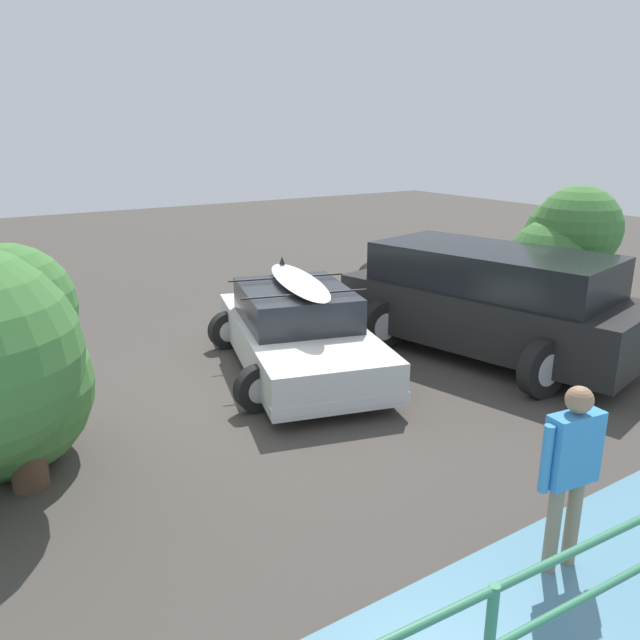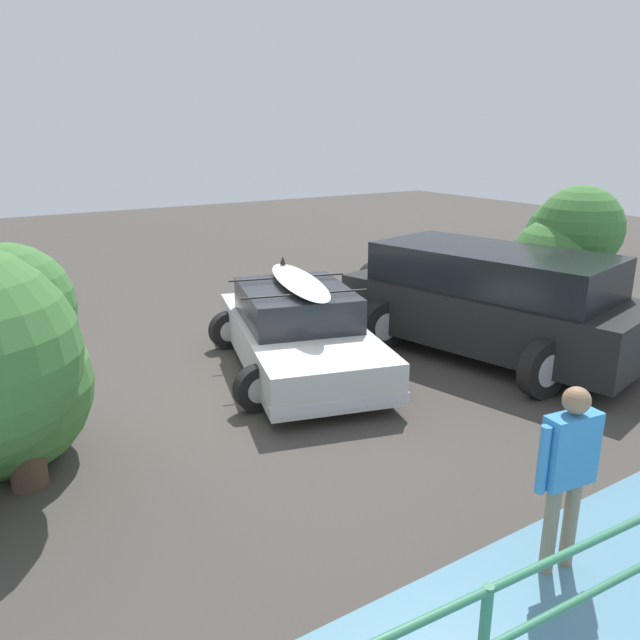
# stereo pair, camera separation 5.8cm
# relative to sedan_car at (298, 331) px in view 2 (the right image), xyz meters

# --- Properties ---
(ground_plane) EXTENTS (44.00, 44.00, 0.02)m
(ground_plane) POSITION_rel_sedan_car_xyz_m (0.81, 0.57, -0.62)
(ground_plane) COLOR #423D38
(ground_plane) RESTS_ON ground
(sedan_car) EXTENTS (3.10, 4.53, 1.54)m
(sedan_car) POSITION_rel_sedan_car_xyz_m (0.00, 0.00, 0.00)
(sedan_car) COLOR silver
(sedan_car) RESTS_ON ground
(suv_car) EXTENTS (3.41, 5.09, 1.77)m
(suv_car) POSITION_rel_sedan_car_xyz_m (-2.90, 1.15, 0.32)
(suv_car) COLOR black
(suv_car) RESTS_ON ground
(person_bystander) EXTENTS (0.64, 0.25, 1.66)m
(person_bystander) POSITION_rel_sedan_car_xyz_m (0.52, 5.17, 0.39)
(person_bystander) COLOR gray
(person_bystander) RESTS_ON ground
(bush_near_right) EXTENTS (2.05, 1.77, 2.67)m
(bush_near_right) POSITION_rel_sedan_car_xyz_m (-4.86, 1.05, 0.92)
(bush_near_right) COLOR #4C3828
(bush_near_right) RESTS_ON ground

